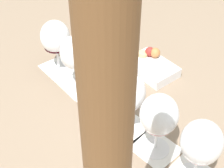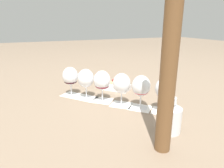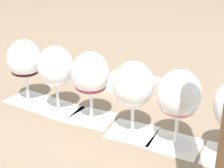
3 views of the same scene
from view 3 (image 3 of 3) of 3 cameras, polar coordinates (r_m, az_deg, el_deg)
ground_plane at (r=0.85m, az=0.09°, el=-6.79°), size 8.00×8.00×0.00m
tasting_card_1 at (r=0.78m, az=10.44°, el=-9.77°), size 0.15×0.15×0.00m
tasting_card_2 at (r=0.82m, az=3.38°, el=-7.92°), size 0.15×0.15×0.00m
tasting_card_3 at (r=0.88m, az=-3.40°, el=-5.60°), size 0.15×0.15×0.00m
tasting_card_4 at (r=0.93m, az=-8.88°, el=-4.12°), size 0.15×0.15×0.00m
tasting_card_5 at (r=1.00m, az=-13.71°, el=-2.50°), size 0.15×0.15×0.00m
wine_glass_1 at (r=0.73m, az=11.07°, el=-2.28°), size 0.09×0.09×0.17m
wine_glass_2 at (r=0.77m, az=3.58°, el=-0.65°), size 0.09×0.09×0.17m
wine_glass_3 at (r=0.83m, az=-3.58°, el=1.28°), size 0.09×0.09×0.17m
wine_glass_4 at (r=0.89m, az=-9.32°, el=2.40°), size 0.09×0.09×0.17m
wine_glass_5 at (r=0.96m, az=-14.33°, el=3.63°), size 0.09×0.09×0.17m
snack_dish at (r=1.04m, az=3.06°, el=0.34°), size 0.18×0.19×0.07m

